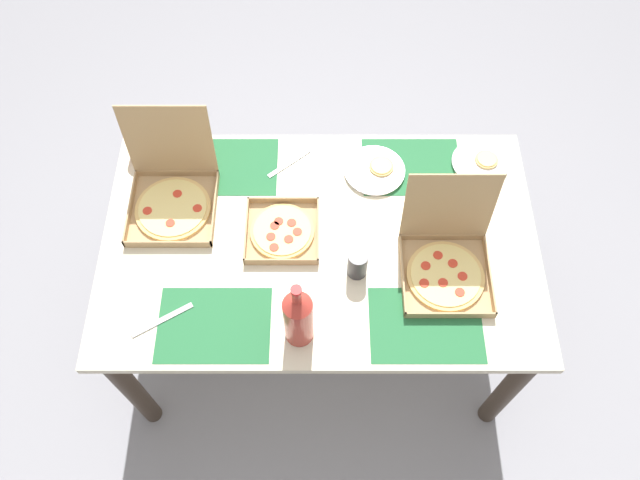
% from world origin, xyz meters
% --- Properties ---
extents(ground_plane, '(6.00, 6.00, 0.00)m').
position_xyz_m(ground_plane, '(0.00, 0.00, 0.00)').
color(ground_plane, gray).
extents(dining_table, '(1.50, 0.92, 0.74)m').
position_xyz_m(dining_table, '(0.00, 0.00, 0.63)').
color(dining_table, '#3F3328').
rests_on(dining_table, ground_plane).
extents(placemat_near_left, '(0.36, 0.26, 0.00)m').
position_xyz_m(placemat_near_left, '(-0.34, -0.31, 0.74)').
color(placemat_near_left, '#236638').
rests_on(placemat_near_left, dining_table).
extents(placemat_near_right, '(0.36, 0.26, 0.00)m').
position_xyz_m(placemat_near_right, '(0.34, -0.31, 0.74)').
color(placemat_near_right, '#236638').
rests_on(placemat_near_right, dining_table).
extents(placemat_far_left, '(0.36, 0.26, 0.00)m').
position_xyz_m(placemat_far_left, '(-0.34, 0.31, 0.74)').
color(placemat_far_left, '#236638').
rests_on(placemat_far_left, dining_table).
extents(placemat_far_right, '(0.36, 0.26, 0.00)m').
position_xyz_m(placemat_far_right, '(0.34, 0.31, 0.74)').
color(placemat_far_right, '#236638').
rests_on(placemat_far_right, dining_table).
extents(pizza_box_center, '(0.25, 0.25, 0.04)m').
position_xyz_m(pizza_box_center, '(-0.13, 0.03, 0.75)').
color(pizza_box_center, tan).
rests_on(pizza_box_center, dining_table).
extents(pizza_box_corner_left, '(0.29, 0.33, 0.33)m').
position_xyz_m(pizza_box_corner_left, '(0.41, -0.11, 0.79)').
color(pizza_box_corner_left, tan).
rests_on(pizza_box_corner_left, dining_table).
extents(pizza_box_edge_far, '(0.30, 0.34, 0.34)m').
position_xyz_m(pizza_box_edge_far, '(-0.52, 0.16, 0.79)').
color(pizza_box_edge_far, tan).
rests_on(pizza_box_edge_far, dining_table).
extents(plate_far_left, '(0.22, 0.22, 0.03)m').
position_xyz_m(plate_far_left, '(0.20, 0.29, 0.75)').
color(plate_far_left, white).
rests_on(plate_far_left, dining_table).
extents(plate_near_right, '(0.21, 0.21, 0.03)m').
position_xyz_m(plate_near_right, '(0.59, 0.32, 0.75)').
color(plate_near_right, white).
rests_on(plate_near_right, dining_table).
extents(soda_bottle, '(0.09, 0.09, 0.32)m').
position_xyz_m(soda_bottle, '(-0.06, -0.34, 0.87)').
color(soda_bottle, '#B2382D').
rests_on(soda_bottle, dining_table).
extents(cup_clear_right, '(0.07, 0.07, 0.11)m').
position_xyz_m(cup_clear_right, '(0.12, -0.12, 0.80)').
color(cup_clear_right, '#333338').
rests_on(cup_clear_right, dining_table).
extents(cup_dark, '(0.08, 0.08, 0.11)m').
position_xyz_m(cup_dark, '(-0.67, 0.39, 0.80)').
color(cup_dark, '#BF4742').
rests_on(cup_dark, dining_table).
extents(fork_by_far_left, '(0.16, 0.13, 0.00)m').
position_xyz_m(fork_by_far_left, '(-0.11, 0.33, 0.74)').
color(fork_by_far_left, '#B7B7BC').
rests_on(fork_by_far_left, dining_table).
extents(knife_by_near_left, '(0.10, 0.20, 0.00)m').
position_xyz_m(knife_by_near_left, '(0.39, 0.15, 0.74)').
color(knife_by_near_left, '#B7B7BC').
rests_on(knife_by_near_left, dining_table).
extents(knife_by_near_right, '(0.19, 0.12, 0.00)m').
position_xyz_m(knife_by_near_right, '(-0.50, -0.30, 0.74)').
color(knife_by_near_right, '#B7B7BC').
rests_on(knife_by_near_right, dining_table).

